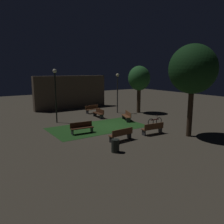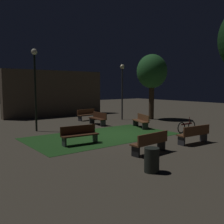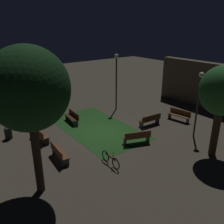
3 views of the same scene
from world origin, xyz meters
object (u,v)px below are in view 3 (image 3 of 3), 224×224
Objects in this scene: bench_by_lamp at (179,115)px; bench_near_trees at (150,120)px; trash_bin at (8,133)px; bicycle at (111,160)px; lamp_post_near_wall at (199,94)px; tree_right_canopy at (222,92)px; tree_back_right at (28,90)px; bench_front_right at (137,137)px; lamp_post_path_center at (116,73)px; bench_corner at (72,117)px; bench_path_side at (39,134)px; bench_lawn_edge at (59,152)px.

bench_near_trees is at bearing -104.75° from bench_by_lamp.
trash_bin is 0.48× the size of bicycle.
tree_right_canopy is at bearing -30.02° from lamp_post_near_wall.
bench_front_right is at bearing 95.65° from tree_back_right.
bench_near_trees is 5.28m from lamp_post_path_center.
lamp_post_near_wall reaches higher than bench_corner.
bench_near_trees is 6.19m from bicycle.
bench_path_side is 2.22m from trash_bin.
bench_lawn_edge is (2.97, 0.00, 0.00)m from bench_path_side.
trash_bin is at bearing -160.98° from bench_lawn_edge.
bench_near_trees is 2.68m from bench_by_lamp.
bench_front_right is 8.68m from trash_bin.
bench_path_side is at bearing 44.94° from trash_bin.
bench_corner is 1.00× the size of bench_near_trees.
bench_front_right is at bearing -112.06° from lamp_post_near_wall.
lamp_post_path_center is 3.04× the size of bicycle.
bench_lawn_edge and bench_front_right have the same top height.
tree_right_canopy is (7.92, 7.56, 3.39)m from bench_path_side.
bicycle is at bearing -77.60° from bench_by_lamp.
lamp_post_near_wall is 7.30m from bicycle.
lamp_post_near_wall is at bearing 149.98° from tree_right_canopy.
bench_front_right is at bearing 49.32° from bench_path_side.
tree_back_right is (1.91, -1.82, 4.39)m from bench_lawn_edge.
bench_by_lamp reaches higher than trash_bin.
lamp_post_path_center is at bearing 94.08° from bench_corner.
tree_back_right is at bearing -94.91° from lamp_post_near_wall.
lamp_post_near_wall is (2.82, 8.79, 2.57)m from bench_lawn_edge.
bench_by_lamp is 8.45m from bicycle.
tree_back_right reaches higher than lamp_post_path_center.
lamp_post_path_center reaches higher than bicycle.
bench_front_right is at bearing 16.47° from bench_corner.
tree_back_right reaches higher than trash_bin.
bicycle is (0.29, 3.86, -4.53)m from tree_back_right.
bench_path_side is 0.34× the size of tree_right_canopy.
bench_near_trees is 0.34× the size of tree_right_canopy.
bench_lawn_edge reaches higher than trash_bin.
bench_lawn_edge is 1.00× the size of bench_near_trees.
bench_corner reaches higher than trash_bin.
bench_near_trees is 10.71m from tree_back_right.
tree_right_canopy is 3.27× the size of bicycle.
tree_back_right is 4.09× the size of bicycle.
bench_near_trees is 0.37× the size of lamp_post_path_center.
bicycle is (-0.62, -6.75, -2.71)m from lamp_post_near_wall.
bench_by_lamp is at bearing 87.86° from bench_lawn_edge.
bicycle is at bearing -39.97° from lamp_post_path_center.
bench_corner is 0.41× the size of lamp_post_near_wall.
lamp_post_path_center reaches higher than bench_corner.
bench_front_right is 7.26m from lamp_post_path_center.
bench_corner is 9.21m from tree_back_right.
bench_lawn_edge is at bearing 136.29° from tree_back_right.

